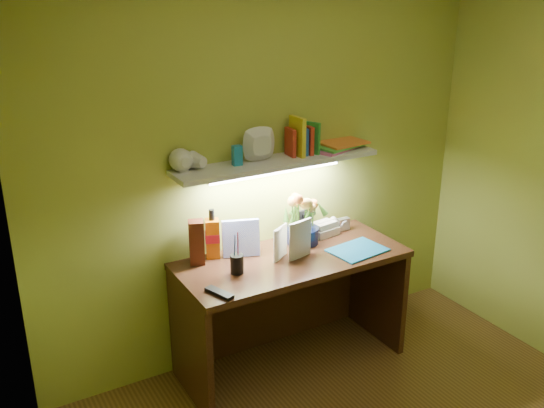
{
  "coord_description": "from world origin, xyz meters",
  "views": [
    {
      "loc": [
        -1.75,
        -1.6,
        2.32
      ],
      "look_at": [
        -0.05,
        1.35,
        1.05
      ],
      "focal_mm": 40.0,
      "sensor_mm": 36.0,
      "label": 1
    }
  ],
  "objects_px": {
    "flower_bouquet": "(303,216)",
    "desk": "(291,311)",
    "desk_clock": "(343,224)",
    "telephone": "(324,227)",
    "whisky_bottle": "(212,233)"
  },
  "relations": [
    {
      "from": "desk",
      "to": "telephone",
      "type": "xyz_separation_m",
      "value": [
        0.36,
        0.19,
        0.43
      ]
    },
    {
      "from": "flower_bouquet",
      "to": "telephone",
      "type": "distance_m",
      "value": 0.23
    },
    {
      "from": "desk",
      "to": "desk_clock",
      "type": "relative_size",
      "value": 16.68
    },
    {
      "from": "whisky_bottle",
      "to": "desk_clock",
      "type": "bearing_deg",
      "value": -3.39
    },
    {
      "from": "desk",
      "to": "telephone",
      "type": "bearing_deg",
      "value": 27.86
    },
    {
      "from": "desk",
      "to": "flower_bouquet",
      "type": "bearing_deg",
      "value": 41.7
    },
    {
      "from": "desk_clock",
      "to": "desk",
      "type": "bearing_deg",
      "value": -159.69
    },
    {
      "from": "flower_bouquet",
      "to": "telephone",
      "type": "xyz_separation_m",
      "value": [
        0.19,
        0.04,
        -0.13
      ]
    },
    {
      "from": "desk",
      "to": "desk_clock",
      "type": "height_order",
      "value": "desk_clock"
    },
    {
      "from": "flower_bouquet",
      "to": "desk",
      "type": "bearing_deg",
      "value": -138.3
    },
    {
      "from": "desk",
      "to": "flower_bouquet",
      "type": "relative_size",
      "value": 3.9
    },
    {
      "from": "flower_bouquet",
      "to": "telephone",
      "type": "height_order",
      "value": "flower_bouquet"
    },
    {
      "from": "telephone",
      "to": "whisky_bottle",
      "type": "distance_m",
      "value": 0.78
    },
    {
      "from": "desk",
      "to": "desk_clock",
      "type": "distance_m",
      "value": 0.69
    },
    {
      "from": "flower_bouquet",
      "to": "desk_clock",
      "type": "height_order",
      "value": "flower_bouquet"
    }
  ]
}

